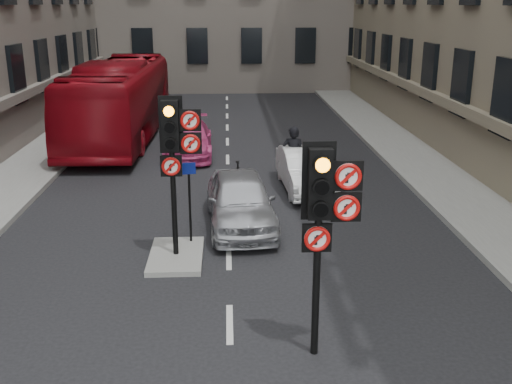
{
  "coord_description": "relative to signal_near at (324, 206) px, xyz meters",
  "views": [
    {
      "loc": [
        0.01,
        -7.64,
        5.57
      ],
      "look_at": [
        0.47,
        1.72,
        2.6
      ],
      "focal_mm": 42.0,
      "sensor_mm": 36.0,
      "label": 1
    }
  ],
  "objects": [
    {
      "name": "pavement_left",
      "position": [
        -8.69,
        11.01,
        -2.5
      ],
      "size": [
        3.0,
        50.0,
        0.16
      ],
      "primitive_type": "cube",
      "color": "gray",
      "rests_on": "ground"
    },
    {
      "name": "info_sign",
      "position": [
        -2.39,
        4.74,
        -1.21
      ],
      "size": [
        0.33,
        0.13,
        1.94
      ],
      "rotation": [
        0.0,
        0.0,
        0.18
      ],
      "color": "black",
      "rests_on": "centre_island"
    },
    {
      "name": "signal_far",
      "position": [
        -2.6,
        4.0,
        0.12
      ],
      "size": [
        0.91,
        0.4,
        3.58
      ],
      "color": "black",
      "rests_on": "centre_island"
    },
    {
      "name": "motorcycle",
      "position": [
        -1.14,
        8.52,
        -2.07
      ],
      "size": [
        0.71,
        1.76,
        1.03
      ],
      "primitive_type": "imported",
      "rotation": [
        0.0,
        0.0,
        0.13
      ],
      "color": "black",
      "rests_on": "ground"
    },
    {
      "name": "motorcyclist",
      "position": [
        0.58,
        9.57,
        -1.62
      ],
      "size": [
        0.78,
        0.58,
        1.93
      ],
      "primitive_type": "imported",
      "rotation": [
        0.0,
        0.0,
        2.95
      ],
      "color": "black",
      "rests_on": "ground"
    },
    {
      "name": "car_white",
      "position": [
        0.92,
        9.1,
        -1.94
      ],
      "size": [
        1.57,
        3.96,
        1.28
      ],
      "primitive_type": "imported",
      "rotation": [
        0.0,
        0.0,
        0.06
      ],
      "color": "silver",
      "rests_on": "ground"
    },
    {
      "name": "centre_island",
      "position": [
        -2.69,
        4.01,
        -2.52
      ],
      "size": [
        1.2,
        2.0,
        0.12
      ],
      "primitive_type": "cube",
      "color": "gray",
      "rests_on": "ground"
    },
    {
      "name": "pavement_right",
      "position": [
        5.71,
        11.01,
        -2.5
      ],
      "size": [
        3.0,
        50.0,
        0.16
      ],
      "primitive_type": "cube",
      "color": "gray",
      "rests_on": "ground"
    },
    {
      "name": "signal_near",
      "position": [
        0.0,
        0.0,
        0.0
      ],
      "size": [
        0.91,
        0.4,
        3.58
      ],
      "color": "black",
      "rests_on": "ground"
    },
    {
      "name": "car_silver",
      "position": [
        -1.17,
        6.01,
        -1.87
      ],
      "size": [
        1.93,
        4.25,
        1.42
      ],
      "primitive_type": "imported",
      "rotation": [
        0.0,
        0.0,
        0.06
      ],
      "color": "#A4A6AC",
      "rests_on": "ground"
    },
    {
      "name": "car_pink",
      "position": [
        -2.98,
        13.73,
        -1.95
      ],
      "size": [
        1.94,
        4.45,
        1.27
      ],
      "primitive_type": "imported",
      "rotation": [
        0.0,
        0.0,
        0.04
      ],
      "color": "#CC3C7C",
      "rests_on": "ground"
    },
    {
      "name": "bus_red",
      "position": [
        -5.99,
        16.83,
        -0.93
      ],
      "size": [
        2.97,
        11.89,
        3.3
      ],
      "primitive_type": "imported",
      "rotation": [
        0.0,
        0.0,
        -0.02
      ],
      "color": "maroon",
      "rests_on": "ground"
    }
  ]
}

